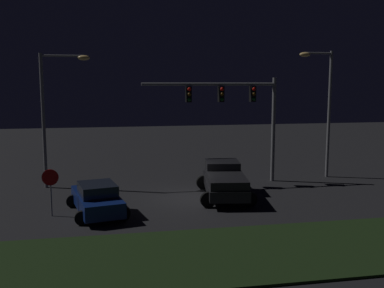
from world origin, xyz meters
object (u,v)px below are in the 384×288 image
Objects in this scene: pickup_truck at (224,179)px; stop_sign at (50,183)px; traffic_signal_gantry at (236,104)px; street_lamp_left at (53,103)px; street_lamp_right at (324,99)px; car_sedan at (97,199)px.

stop_sign is at bearing 111.18° from pickup_truck.
traffic_signal_gantry reaches higher than pickup_truck.
pickup_truck is at bearing -23.44° from street_lamp_left.
stop_sign is (0.43, -6.00, -3.44)m from street_lamp_left.
stop_sign is (-16.40, -5.72, -3.57)m from street_lamp_right.
stop_sign is at bearing -85.92° from street_lamp_left.
car_sedan is at bearing 115.00° from pickup_truck.
street_lamp_left is (-2.51, 6.01, 4.26)m from car_sedan.
traffic_signal_gantry is 1.06× the size of street_lamp_left.
traffic_signal_gantry is at bearing -4.13° from street_lamp_left.
pickup_truck is at bearing 12.69° from stop_sign.
pickup_truck is 0.68× the size of traffic_signal_gantry.
car_sedan is 0.56× the size of traffic_signal_gantry.
pickup_truck is 9.06m from stop_sign.
street_lamp_left reaches higher than pickup_truck.
street_lamp_right reaches higher than street_lamp_left.
traffic_signal_gantry reaches higher than car_sedan.
pickup_truck is 9.40m from street_lamp_right.
traffic_signal_gantry is (1.58, 3.23, 3.90)m from pickup_truck.
car_sedan is 10.67m from traffic_signal_gantry.
traffic_signal_gantry is at bearing 26.64° from stop_sign.
car_sedan is 2.24m from stop_sign.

